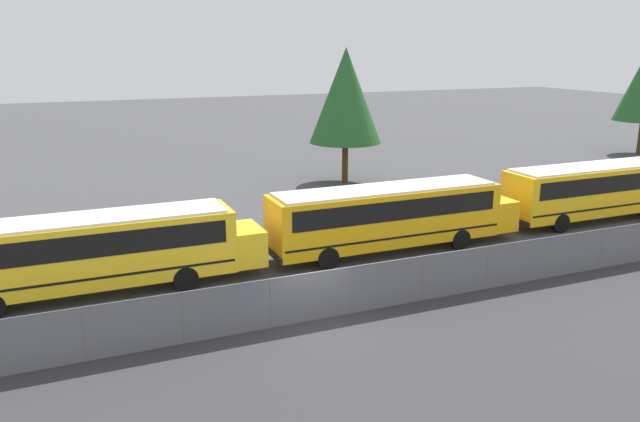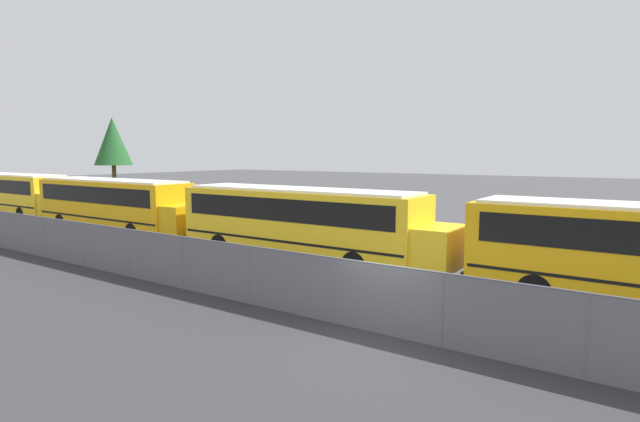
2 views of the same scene
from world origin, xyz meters
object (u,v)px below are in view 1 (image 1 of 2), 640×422
object	(u,v)px
school_bus_4	(391,213)
tree_0	(346,96)
school_bus_3	(96,248)
school_bus_5	(600,187)

from	to	relation	value
school_bus_4	tree_0	size ratio (longest dim) A/B	1.34
school_bus_3	tree_0	distance (m)	23.85
school_bus_5	school_bus_4	bearing A→B (deg)	-178.71
school_bus_4	tree_0	world-z (taller)	tree_0
school_bus_3	school_bus_4	bearing A→B (deg)	0.19
school_bus_4	tree_0	bearing A→B (deg)	72.59
school_bus_5	tree_0	bearing A→B (deg)	120.98
school_bus_5	tree_0	distance (m)	17.71
school_bus_3	school_bus_4	size ratio (longest dim) A/B	1.00
school_bus_4	school_bus_5	distance (m)	13.56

